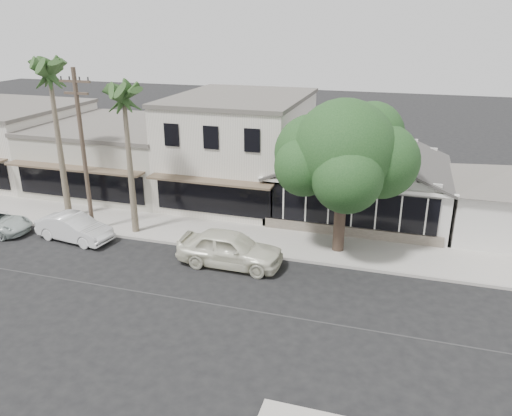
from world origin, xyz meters
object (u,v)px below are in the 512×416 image
(utility_pole, at_px, (83,149))
(car_1, at_px, (74,228))
(car_0, at_px, (230,248))
(shade_tree, at_px, (343,153))

(utility_pole, relative_size, car_1, 2.08)
(car_0, height_order, car_1, car_0)
(utility_pole, distance_m, car_0, 9.75)
(car_1, distance_m, shade_tree, 14.77)
(car_0, distance_m, shade_tree, 7.15)
(utility_pole, relative_size, shade_tree, 1.15)
(car_1, xyz_separation_m, shade_tree, (13.79, 2.88, 4.45))
(utility_pole, xyz_separation_m, car_0, (8.79, -1.57, -3.91))
(utility_pole, xyz_separation_m, car_1, (-0.25, -1.26, -4.08))
(car_0, height_order, shade_tree, shade_tree)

